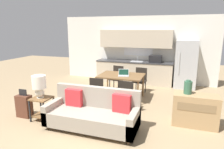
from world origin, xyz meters
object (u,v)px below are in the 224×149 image
(table_lamp, at_px, (39,85))
(vase, at_px, (188,87))
(dining_chair_near_right, at_px, (127,94))
(suitcase, at_px, (24,106))
(laptop, at_px, (124,74))
(dining_chair_near_left, at_px, (98,90))
(dining_chair_far_left, at_px, (117,77))
(credenza, at_px, (195,110))
(couch, at_px, (93,113))
(dining_table, at_px, (121,77))
(side_table, at_px, (42,105))
(refrigerator, at_px, (186,64))
(dining_chair_far_right, at_px, (140,79))

(table_lamp, distance_m, vase, 3.46)
(dining_chair_near_right, distance_m, suitcase, 2.67)
(laptop, xyz_separation_m, suitcase, (-2.04, -2.02, -0.54))
(dining_chair_near_left, xyz_separation_m, dining_chair_far_left, (0.01, 1.75, 0.00))
(dining_chair_near_right, height_order, dining_chair_far_left, same)
(credenza, xyz_separation_m, suitcase, (-4.06, -0.89, -0.08))
(couch, xyz_separation_m, suitcase, (-1.90, -0.02, -0.06))
(dining_table, bearing_deg, laptop, -37.13)
(side_table, xyz_separation_m, vase, (3.32, 0.90, 0.52))
(vase, bearing_deg, dining_table, 148.31)
(credenza, height_order, dining_chair_near_right, dining_chair_near_right)
(table_lamp, bearing_deg, dining_chair_near_left, 51.23)
(dining_chair_near_right, bearing_deg, dining_chair_far_left, -58.51)
(refrigerator, bearing_deg, suitcase, -133.51)
(dining_table, bearing_deg, dining_chair_near_right, -64.30)
(couch, relative_size, vase, 6.29)
(couch, bearing_deg, suitcase, -179.33)
(dining_chair_far_right, bearing_deg, dining_table, -112.35)
(dining_chair_near_left, bearing_deg, credenza, 170.99)
(couch, relative_size, dining_chair_far_right, 2.35)
(couch, height_order, credenza, couch)
(suitcase, bearing_deg, dining_chair_near_left, 39.09)
(laptop, bearing_deg, dining_table, 129.92)
(couch, bearing_deg, dining_table, 88.65)
(credenza, xyz_separation_m, vase, (-0.19, 0.01, 0.52))
(side_table, height_order, credenza, credenza)
(vase, bearing_deg, table_lamp, -164.80)
(vase, height_order, dining_chair_near_left, vase)
(dining_chair_near_left, bearing_deg, suitcase, 37.68)
(dining_table, bearing_deg, dining_chair_far_left, 115.48)
(dining_chair_far_right, height_order, laptop, laptop)
(side_table, relative_size, table_lamp, 1.03)
(dining_chair_near_left, relative_size, laptop, 2.35)
(couch, bearing_deg, credenza, 21.90)
(refrigerator, bearing_deg, dining_chair_near_left, -129.61)
(dining_chair_far_right, bearing_deg, laptop, -105.37)
(dining_table, distance_m, side_table, 2.53)
(refrigerator, distance_m, dining_chair_near_right, 3.27)
(laptop, height_order, suitcase, laptop)
(credenza, bearing_deg, dining_chair_near_left, 172.40)
(refrigerator, relative_size, credenza, 1.82)
(credenza, bearing_deg, dining_table, 150.44)
(laptop, bearing_deg, side_table, -139.56)
(laptop, bearing_deg, suitcase, -148.29)
(vase, bearing_deg, dining_chair_near_left, 172.09)
(table_lamp, bearing_deg, suitcase, 179.40)
(vase, xyz_separation_m, suitcase, (-3.86, -0.90, -0.61))
(table_lamp, bearing_deg, dining_chair_far_left, 71.49)
(couch, relative_size, laptop, 5.54)
(refrigerator, bearing_deg, side_table, -129.23)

